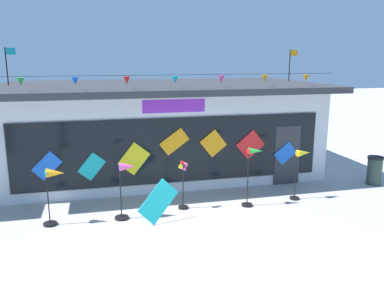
% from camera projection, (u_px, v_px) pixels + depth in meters
% --- Properties ---
extents(ground_plane, '(80.00, 80.00, 0.00)m').
position_uv_depth(ground_plane, '(192.00, 245.00, 9.02)').
color(ground_plane, '#ADAAA5').
extents(kite_shop_building, '(11.17, 6.04, 4.56)m').
position_uv_depth(kite_shop_building, '(161.00, 127.00, 14.58)').
color(kite_shop_building, silver).
rests_on(kite_shop_building, ground_plane).
extents(wind_spinner_far_left, '(0.64, 0.35, 1.50)m').
position_uv_depth(wind_spinner_far_left, '(54.00, 185.00, 9.92)').
color(wind_spinner_far_left, black).
rests_on(wind_spinner_far_left, ground_plane).
extents(wind_spinner_left, '(0.59, 0.37, 1.56)m').
position_uv_depth(wind_spinner_left, '(125.00, 181.00, 10.31)').
color(wind_spinner_left, black).
rests_on(wind_spinner_left, ground_plane).
extents(wind_spinner_center_left, '(0.31, 0.28, 1.44)m').
position_uv_depth(wind_spinner_center_left, '(183.00, 180.00, 11.02)').
color(wind_spinner_center_left, black).
rests_on(wind_spinner_center_left, ground_plane).
extents(wind_spinner_center_right, '(0.59, 0.31, 1.73)m').
position_uv_depth(wind_spinner_center_right, '(253.00, 166.00, 11.19)').
color(wind_spinner_center_right, black).
rests_on(wind_spinner_center_right, ground_plane).
extents(wind_spinner_right, '(0.59, 0.29, 1.55)m').
position_uv_depth(wind_spinner_right, '(301.00, 163.00, 11.75)').
color(wind_spinner_right, black).
rests_on(wind_spinner_right, ground_plane).
extents(trash_bin, '(0.52, 0.52, 0.97)m').
position_uv_depth(trash_bin, '(374.00, 170.00, 13.27)').
color(trash_bin, '#2D4238').
rests_on(trash_bin, ground_plane).
extents(display_kite_on_ground, '(1.14, 0.39, 1.14)m').
position_uv_depth(display_kite_on_ground, '(158.00, 202.00, 10.17)').
color(display_kite_on_ground, '#19B7BC').
rests_on(display_kite_on_ground, ground_plane).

